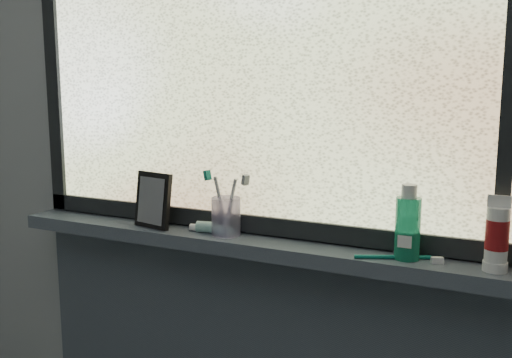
{
  "coord_description": "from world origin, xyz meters",
  "views": [
    {
      "loc": [
        0.66,
        -0.14,
        1.44
      ],
      "look_at": [
        0.07,
        1.05,
        1.22
      ],
      "focal_mm": 40.0,
      "sensor_mm": 36.0,
      "label": 1
    }
  ],
  "objects_px": {
    "toothbrush_cup": "(226,216)",
    "mouthwash_bottle": "(408,222)",
    "vanity_mirror": "(153,200)",
    "cream_tube": "(497,231)"
  },
  "relations": [
    {
      "from": "toothbrush_cup",
      "to": "cream_tube",
      "type": "distance_m",
      "value": 0.71
    },
    {
      "from": "vanity_mirror",
      "to": "toothbrush_cup",
      "type": "relative_size",
      "value": 1.53
    },
    {
      "from": "vanity_mirror",
      "to": "cream_tube",
      "type": "relative_size",
      "value": 1.31
    },
    {
      "from": "toothbrush_cup",
      "to": "mouthwash_bottle",
      "type": "distance_m",
      "value": 0.51
    },
    {
      "from": "vanity_mirror",
      "to": "cream_tube",
      "type": "distance_m",
      "value": 0.94
    },
    {
      "from": "toothbrush_cup",
      "to": "mouthwash_bottle",
      "type": "height_order",
      "value": "mouthwash_bottle"
    },
    {
      "from": "mouthwash_bottle",
      "to": "vanity_mirror",
      "type": "bearing_deg",
      "value": -179.21
    },
    {
      "from": "vanity_mirror",
      "to": "mouthwash_bottle",
      "type": "bearing_deg",
      "value": 11.84
    },
    {
      "from": "vanity_mirror",
      "to": "mouthwash_bottle",
      "type": "xyz_separation_m",
      "value": [
        0.74,
        0.01,
        0.01
      ]
    },
    {
      "from": "toothbrush_cup",
      "to": "vanity_mirror",
      "type": "bearing_deg",
      "value": -176.24
    }
  ]
}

